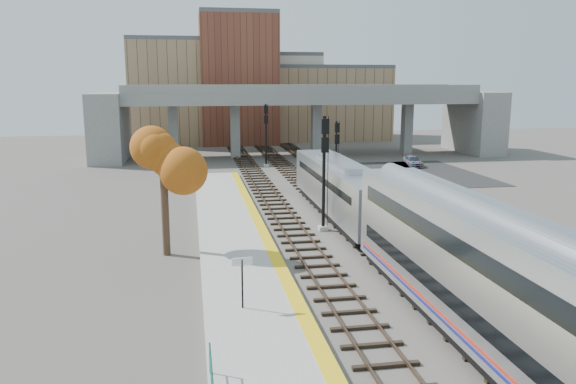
{
  "coord_description": "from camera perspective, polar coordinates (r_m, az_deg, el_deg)",
  "views": [
    {
      "loc": [
        -9.78,
        -29.55,
        10.04
      ],
      "look_at": [
        -3.32,
        7.78,
        2.5
      ],
      "focal_mm": 35.0,
      "sensor_mm": 36.0,
      "label": 1
    }
  ],
  "objects": [
    {
      "name": "ground",
      "position": [
        32.71,
        8.13,
        -6.74
      ],
      "size": [
        160.0,
        160.0,
        0.0
      ],
      "primitive_type": "plane",
      "color": "#47423D",
      "rests_on": "ground"
    },
    {
      "name": "buildings_far",
      "position": [
        96.78,
        -3.32,
        9.96
      ],
      "size": [
        43.0,
        21.0,
        20.6
      ],
      "color": "#957856",
      "rests_on": "ground"
    },
    {
      "name": "tracks",
      "position": [
        44.52,
        4.36,
        -1.71
      ],
      "size": [
        10.7,
        95.0,
        0.25
      ],
      "color": "black",
      "rests_on": "ground"
    },
    {
      "name": "coach",
      "position": [
        21.32,
        21.59,
        -9.43
      ],
      "size": [
        3.03,
        25.0,
        5.0
      ],
      "color": "#A8AAB2",
      "rests_on": "ground"
    },
    {
      "name": "overpass",
      "position": [
        76.1,
        1.34,
        8.07
      ],
      "size": [
        54.0,
        12.0,
        9.5
      ],
      "color": "slate",
      "rests_on": "ground"
    },
    {
      "name": "car_a",
      "position": [
        56.07,
        12.46,
        1.31
      ],
      "size": [
        1.86,
        3.56,
        1.16
      ],
      "primitive_type": "imported",
      "rotation": [
        0.0,
        0.0,
        -0.15
      ],
      "color": "#99999E",
      "rests_on": "parking_lot"
    },
    {
      "name": "car_b",
      "position": [
        62.84,
        11.35,
        2.42
      ],
      "size": [
        1.56,
        3.68,
        1.18
      ],
      "primitive_type": "imported",
      "rotation": [
        0.0,
        0.0,
        0.09
      ],
      "color": "#99999E",
      "rests_on": "parking_lot"
    },
    {
      "name": "signal_mast_far",
      "position": [
        66.16,
        -2.25,
        5.76
      ],
      "size": [
        0.6,
        0.64,
        7.38
      ],
      "color": "#9E9E99",
      "rests_on": "ground"
    },
    {
      "name": "station_sign",
      "position": [
        24.35,
        -4.68,
        -8.11
      ],
      "size": [
        0.9,
        0.15,
        2.27
      ],
      "rotation": [
        0.0,
        0.0,
        0.11
      ],
      "color": "black",
      "rests_on": "platform"
    },
    {
      "name": "platform",
      "position": [
        31.25,
        -4.71,
        -7.18
      ],
      "size": [
        4.5,
        60.0,
        0.35
      ],
      "primitive_type": "cube",
      "color": "#9E9E99",
      "rests_on": "ground"
    },
    {
      "name": "signal_mast_near",
      "position": [
        37.53,
        3.68,
        1.93
      ],
      "size": [
        0.6,
        0.64,
        7.76
      ],
      "color": "#9E9E99",
      "rests_on": "ground"
    },
    {
      "name": "locomotive",
      "position": [
        41.69,
        5.34,
        0.48
      ],
      "size": [
        3.02,
        19.05,
        4.1
      ],
      "color": "#A8AAB2",
      "rests_on": "ground"
    },
    {
      "name": "parking_lot",
      "position": [
        63.07,
        12.47,
        1.85
      ],
      "size": [
        14.0,
        18.0,
        0.04
      ],
      "primitive_type": "cube",
      "color": "black",
      "rests_on": "ground"
    },
    {
      "name": "car_c",
      "position": [
        68.25,
        12.55,
        3.06
      ],
      "size": [
        1.98,
        4.19,
        1.18
      ],
      "primitive_type": "imported",
      "rotation": [
        0.0,
        0.0,
        -0.08
      ],
      "color": "#99999E",
      "rests_on": "parking_lot"
    },
    {
      "name": "signal_mast_mid",
      "position": [
        50.57,
        4.92,
        3.35
      ],
      "size": [
        0.6,
        0.64,
        6.51
      ],
      "color": "#9E9E99",
      "rests_on": "ground"
    },
    {
      "name": "yellow_strip",
      "position": [
        31.41,
        -1.24,
        -6.7
      ],
      "size": [
        0.7,
        60.0,
        0.01
      ],
      "primitive_type": "cube",
      "color": "yellow",
      "rests_on": "platform"
    },
    {
      "name": "tree",
      "position": [
        32.7,
        -12.58,
        2.86
      ],
      "size": [
        3.6,
        3.6,
        7.3
      ],
      "color": "#382619",
      "rests_on": "ground"
    }
  ]
}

